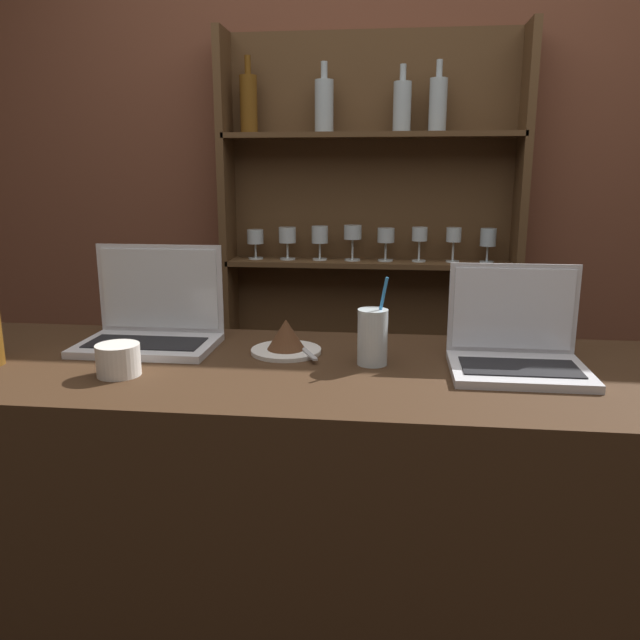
% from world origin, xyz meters
% --- Properties ---
extents(bar_counter, '(2.15, 0.62, 0.99)m').
position_xyz_m(bar_counter, '(0.00, 0.31, 0.50)').
color(bar_counter, '#382314').
rests_on(bar_counter, ground_plane).
extents(back_wall, '(7.00, 0.06, 2.70)m').
position_xyz_m(back_wall, '(0.00, 1.54, 1.35)').
color(back_wall, brown).
rests_on(back_wall, ground_plane).
extents(back_shelf, '(1.16, 0.18, 1.94)m').
position_xyz_m(back_shelf, '(-0.04, 1.46, 1.03)').
color(back_shelf, brown).
rests_on(back_shelf, ground_plane).
extents(laptop_near, '(0.33, 0.22, 0.25)m').
position_xyz_m(laptop_near, '(-0.54, 0.44, 1.05)').
color(laptop_near, silver).
rests_on(laptop_near, bar_counter).
extents(laptop_far, '(0.29, 0.23, 0.23)m').
position_xyz_m(laptop_far, '(0.34, 0.34, 1.04)').
color(laptop_far, silver).
rests_on(laptop_far, bar_counter).
extents(cake_plate, '(0.17, 0.18, 0.08)m').
position_xyz_m(cake_plate, '(-0.19, 0.41, 1.02)').
color(cake_plate, silver).
rests_on(cake_plate, bar_counter).
extents(water_glass, '(0.07, 0.07, 0.20)m').
position_xyz_m(water_glass, '(0.02, 0.34, 1.06)').
color(water_glass, silver).
rests_on(water_glass, bar_counter).
extents(coffee_cup, '(0.09, 0.09, 0.07)m').
position_xyz_m(coffee_cup, '(-0.52, 0.20, 1.02)').
color(coffee_cup, silver).
rests_on(coffee_cup, bar_counter).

